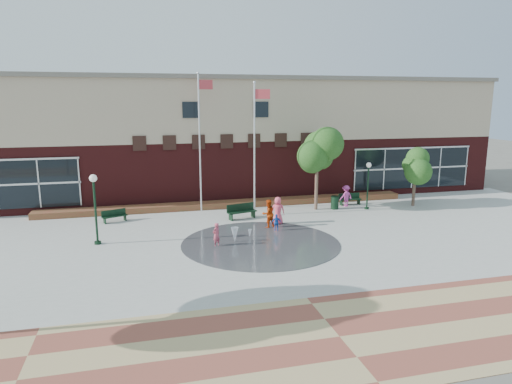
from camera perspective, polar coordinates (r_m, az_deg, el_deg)
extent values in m
plane|color=#666056|center=(21.62, 2.63, -8.84)|extent=(120.00, 120.00, 0.00)
cube|color=#A8A8A0|center=(25.27, 0.00, -5.78)|extent=(46.00, 18.00, 0.01)
cube|color=brown|center=(15.66, 10.40, -17.40)|extent=(46.00, 6.00, 0.01)
cylinder|color=#383A3D|center=(24.35, 0.58, -6.46)|extent=(8.40, 8.40, 0.01)
cube|color=#511718|center=(37.73, -5.04, 3.47)|extent=(44.00, 10.00, 4.50)
cube|color=tan|center=(37.37, -5.16, 10.31)|extent=(44.00, 10.00, 4.50)
cube|color=slate|center=(37.39, -5.23, 13.84)|extent=(44.40, 10.40, 0.30)
cube|color=black|center=(38.50, 18.91, 2.84)|extent=(10.00, 0.12, 3.19)
cube|color=black|center=(32.06, -8.20, 10.12)|extent=(1.10, 0.10, 1.10)
cube|color=black|center=(32.97, 0.61, 10.28)|extent=(1.10, 0.10, 1.10)
cube|color=#AB2029|center=(32.43, -3.29, -1.89)|extent=(26.00, 1.20, 0.40)
cylinder|color=silver|center=(30.77, -7.04, 5.93)|extent=(0.11, 0.11, 9.12)
sphere|color=silver|center=(30.67, -7.26, 14.54)|extent=(0.18, 0.18, 0.18)
cube|color=#C23A42|center=(30.81, -6.33, 13.20)|extent=(0.98, 0.24, 0.61)
cylinder|color=silver|center=(29.25, -0.20, 5.10)|extent=(0.11, 0.11, 8.48)
sphere|color=silver|center=(29.08, -0.20, 13.54)|extent=(0.17, 0.17, 0.17)
cube|color=#C23A42|center=(29.07, 0.78, 12.14)|extent=(0.96, 0.26, 0.60)
cylinder|color=black|center=(25.20, -19.40, -2.54)|extent=(0.12, 0.12, 3.37)
cylinder|color=black|center=(25.62, -19.16, -6.02)|extent=(0.36, 0.36, 0.16)
sphere|color=silver|center=(24.83, -19.69, 1.63)|extent=(0.40, 0.40, 0.40)
cylinder|color=black|center=(32.35, 13.78, 0.43)|extent=(0.10, 0.10, 2.95)
cylinder|color=black|center=(32.64, 13.66, -1.99)|extent=(0.31, 0.31, 0.14)
sphere|color=silver|center=(32.08, 13.92, 3.29)|extent=(0.35, 0.35, 0.35)
cube|color=black|center=(29.67, -17.24, -2.92)|extent=(1.58, 0.98, 0.05)
cube|color=black|center=(29.80, -17.38, -2.48)|extent=(1.44, 0.62, 0.38)
cube|color=black|center=(29.07, -1.76, -2.48)|extent=(2.00, 1.01, 0.06)
cube|color=black|center=(29.22, -1.97, -1.92)|extent=(1.88, 0.54, 0.48)
cube|color=black|center=(33.62, 11.67, -0.91)|extent=(1.67, 0.49, 0.06)
cube|color=black|center=(33.75, 11.53, -0.48)|extent=(1.66, 0.07, 0.42)
cylinder|color=black|center=(32.12, 9.82, -1.36)|extent=(0.53, 0.53, 0.89)
cylinder|color=black|center=(32.03, 9.85, -0.55)|extent=(0.57, 0.57, 0.05)
cylinder|color=#4F382D|center=(31.55, 7.56, 0.74)|extent=(0.23, 0.23, 3.33)
cylinder|color=#4F382D|center=(34.36, 19.15, 0.43)|extent=(0.22, 0.22, 2.56)
cone|color=white|center=(24.54, -2.66, -6.33)|extent=(0.41, 0.41, 0.80)
cone|color=white|center=(25.36, -0.78, -5.73)|extent=(0.19, 0.19, 0.44)
imported|color=#C44A5F|center=(23.81, -4.99, -5.34)|extent=(0.55, 0.52, 1.26)
imported|color=#C3380A|center=(27.08, 1.53, -2.73)|extent=(1.00, 0.89, 1.71)
imported|color=#EF4F69|center=(27.82, 2.75, -2.35)|extent=(0.94, 0.72, 1.70)
imported|color=blue|center=(26.46, 2.58, -3.86)|extent=(0.63, 0.38, 1.01)
imported|color=#C23E99|center=(32.99, 11.18, -0.50)|extent=(1.09, 0.78, 1.54)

